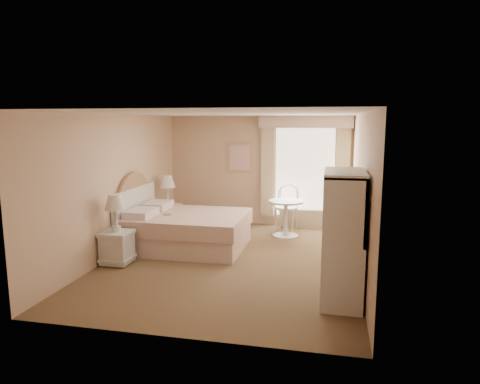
% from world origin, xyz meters
% --- Properties ---
extents(room, '(4.21, 5.51, 2.51)m').
position_xyz_m(room, '(0.00, 0.00, 1.25)').
color(room, brown).
rests_on(room, ground).
extents(window, '(2.05, 0.22, 2.51)m').
position_xyz_m(window, '(1.05, 2.65, 1.34)').
color(window, white).
rests_on(window, room).
extents(framed_art, '(0.52, 0.04, 0.62)m').
position_xyz_m(framed_art, '(-0.45, 2.71, 1.55)').
color(framed_art, tan).
rests_on(framed_art, room).
extents(bed, '(2.20, 1.73, 1.53)m').
position_xyz_m(bed, '(-1.12, 0.56, 0.37)').
color(bed, tan).
rests_on(bed, room).
extents(nightstand_near, '(0.48, 0.48, 1.16)m').
position_xyz_m(nightstand_near, '(-1.84, -0.59, 0.44)').
color(nightstand_near, white).
rests_on(nightstand_near, room).
extents(nightstand_far, '(0.50, 0.50, 1.20)m').
position_xyz_m(nightstand_far, '(-1.84, 1.72, 0.45)').
color(nightstand_far, white).
rests_on(nightstand_far, room).
extents(round_table, '(0.72, 0.72, 0.76)m').
position_xyz_m(round_table, '(0.74, 1.76, 0.51)').
color(round_table, silver).
rests_on(round_table, room).
extents(cafe_chair, '(0.55, 0.55, 1.01)m').
position_xyz_m(cafe_chair, '(0.71, 2.33, 0.59)').
color(cafe_chair, silver).
rests_on(cafe_chair, room).
extents(armoire, '(0.52, 1.05, 1.74)m').
position_xyz_m(armoire, '(1.81, -1.29, 0.72)').
color(armoire, white).
rests_on(armoire, room).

